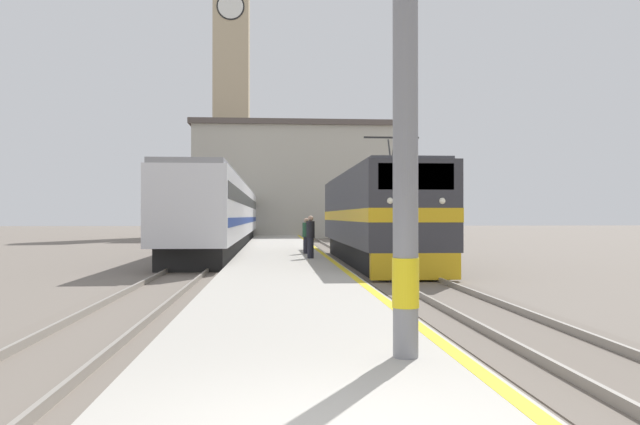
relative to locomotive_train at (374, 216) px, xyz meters
The scene contains 11 objects.
ground_plane 9.37m from the locomotive_train, 115.34° to the left, with size 200.00×200.00×0.00m, color #70665B.
platform 5.43m from the locomotive_train, 140.14° to the left, with size 4.05×140.00×0.31m.
rail_track_near 3.82m from the locomotive_train, 90.00° to the left, with size 2.84×140.00×0.16m.
rail_track_far 8.27m from the locomotive_train, 155.98° to the left, with size 2.84×140.00×0.16m.
locomotive_train is the anchor object (origin of this frame).
passenger_train 17.78m from the locomotive_train, 114.35° to the left, with size 2.92×42.07×4.04m.
catenary_mast 19.28m from the locomotive_train, 97.88° to the right, with size 3.01×0.33×8.73m.
person_on_platform 3.09m from the locomotive_train, 158.90° to the right, with size 0.34×0.34×1.73m.
second_waiting_passenger 3.61m from the locomotive_train, 143.01° to the left, with size 0.34×0.34×1.63m.
clock_tower 45.60m from the locomotive_train, 101.82° to the left, with size 4.77×4.77×30.58m.
station_building 34.86m from the locomotive_train, 93.01° to the left, with size 20.22×10.18×10.84m.
Camera 1 is at (-0.38, -4.62, 2.00)m, focal length 35.00 mm.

